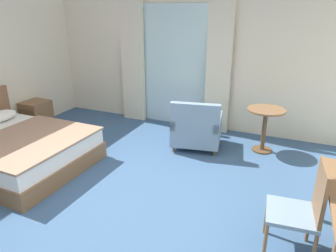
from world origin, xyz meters
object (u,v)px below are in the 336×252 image
(armchair_by_window, at_px, (197,129))
(round_cafe_table, at_px, (265,121))
(nightstand, at_px, (37,115))
(bed, at_px, (12,149))
(desk_chair, at_px, (303,207))

(armchair_by_window, distance_m, round_cafe_table, 1.13)
(nightstand, bearing_deg, bed, -57.43)
(desk_chair, distance_m, round_cafe_table, 2.37)
(round_cafe_table, bearing_deg, desk_chair, -74.58)
(desk_chair, bearing_deg, bed, 176.60)
(bed, distance_m, round_cafe_table, 4.00)
(nightstand, bearing_deg, armchair_by_window, 7.02)
(desk_chair, distance_m, armchair_by_window, 2.60)
(nightstand, height_order, desk_chair, desk_chair)
(armchair_by_window, xyz_separation_m, round_cafe_table, (1.07, 0.32, 0.20))
(nightstand, distance_m, desk_chair, 5.15)
(bed, bearing_deg, round_cafe_table, 30.92)
(nightstand, height_order, armchair_by_window, armchair_by_window)
(bed, xyz_separation_m, round_cafe_table, (3.42, 2.05, 0.27))
(desk_chair, height_order, round_cafe_table, desk_chair)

